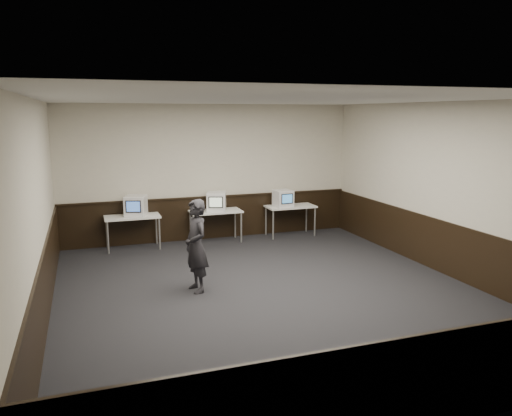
{
  "coord_description": "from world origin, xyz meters",
  "views": [
    {
      "loc": [
        -2.84,
        -7.51,
        2.98
      ],
      "look_at": [
        0.31,
        1.6,
        1.15
      ],
      "focal_mm": 35.0,
      "sensor_mm": 36.0,
      "label": 1
    }
  ],
  "objects": [
    {
      "name": "wainscot_right",
      "position": [
        3.48,
        0.0,
        0.5
      ],
      "size": [
        0.04,
        7.98,
        1.0
      ],
      "primitive_type": "cube",
      "color": "black",
      "rests_on": "right_wall"
    },
    {
      "name": "emac_left",
      "position": [
        -1.81,
        3.62,
        0.97
      ],
      "size": [
        0.57,
        0.58,
        0.44
      ],
      "rotation": [
        0.0,
        0.0,
        -0.32
      ],
      "color": "white",
      "rests_on": "desk_left"
    },
    {
      "name": "person",
      "position": [
        -1.14,
        0.49,
        0.79
      ],
      "size": [
        0.48,
        0.64,
        1.58
      ],
      "primitive_type": "imported",
      "rotation": [
        0.0,
        0.0,
        -1.38
      ],
      "color": "black",
      "rests_on": "ground"
    },
    {
      "name": "front_wall",
      "position": [
        0.0,
        -4.0,
        1.6
      ],
      "size": [
        7.0,
        0.0,
        7.0
      ],
      "primitive_type": "plane",
      "rotation": [
        -1.57,
        0.0,
        0.0
      ],
      "color": "beige",
      "rests_on": "ground"
    },
    {
      "name": "right_wall",
      "position": [
        3.5,
        0.0,
        1.6
      ],
      "size": [
        0.0,
        8.0,
        8.0
      ],
      "primitive_type": "plane",
      "rotation": [
        1.57,
        0.0,
        -1.57
      ],
      "color": "beige",
      "rests_on": "ground"
    },
    {
      "name": "desk_left",
      "position": [
        -1.9,
        3.6,
        0.68
      ],
      "size": [
        1.2,
        0.6,
        0.75
      ],
      "color": "white",
      "rests_on": "ground"
    },
    {
      "name": "emac_right",
      "position": [
        1.68,
        3.56,
        0.95
      ],
      "size": [
        0.44,
        0.47,
        0.41
      ],
      "rotation": [
        0.0,
        0.0,
        0.09
      ],
      "color": "white",
      "rests_on": "desk_right"
    },
    {
      "name": "wainscot_front",
      "position": [
        0.0,
        -3.98,
        0.5
      ],
      "size": [
        6.98,
        0.04,
        1.0
      ],
      "primitive_type": "cube",
      "color": "black",
      "rests_on": "front_wall"
    },
    {
      "name": "wainscot_back",
      "position": [
        0.0,
        3.98,
        0.5
      ],
      "size": [
        6.98,
        0.04,
        1.0
      ],
      "primitive_type": "cube",
      "color": "black",
      "rests_on": "back_wall"
    },
    {
      "name": "emac_center",
      "position": [
        0.02,
        3.58,
        0.97
      ],
      "size": [
        0.56,
        0.57,
        0.44
      ],
      "rotation": [
        0.0,
        0.0,
        -0.32
      ],
      "color": "white",
      "rests_on": "desk_center"
    },
    {
      "name": "wainscot_rail",
      "position": [
        0.0,
        3.96,
        1.02
      ],
      "size": [
        6.98,
        0.06,
        0.04
      ],
      "primitive_type": "cube",
      "color": "black",
      "rests_on": "wainscot_back"
    },
    {
      "name": "desk_center",
      "position": [
        0.0,
        3.6,
        0.68
      ],
      "size": [
        1.2,
        0.6,
        0.75
      ],
      "color": "white",
      "rests_on": "ground"
    },
    {
      "name": "desk_right",
      "position": [
        1.9,
        3.6,
        0.68
      ],
      "size": [
        1.2,
        0.6,
        0.75
      ],
      "color": "white",
      "rests_on": "ground"
    },
    {
      "name": "left_wall",
      "position": [
        -3.5,
        0.0,
        1.6
      ],
      "size": [
        0.0,
        8.0,
        8.0
      ],
      "primitive_type": "plane",
      "rotation": [
        1.57,
        0.0,
        1.57
      ],
      "color": "beige",
      "rests_on": "ground"
    },
    {
      "name": "back_wall",
      "position": [
        0.0,
        4.0,
        1.6
      ],
      "size": [
        7.0,
        0.0,
        7.0
      ],
      "primitive_type": "plane",
      "rotation": [
        1.57,
        0.0,
        0.0
      ],
      "color": "beige",
      "rests_on": "ground"
    },
    {
      "name": "ceiling",
      "position": [
        0.0,
        0.0,
        3.2
      ],
      "size": [
        8.0,
        8.0,
        0.0
      ],
      "primitive_type": "plane",
      "rotation": [
        3.14,
        0.0,
        0.0
      ],
      "color": "white",
      "rests_on": "back_wall"
    },
    {
      "name": "floor",
      "position": [
        0.0,
        0.0,
        0.0
      ],
      "size": [
        8.0,
        8.0,
        0.0
      ],
      "primitive_type": "plane",
      "color": "black",
      "rests_on": "ground"
    },
    {
      "name": "wainscot_left",
      "position": [
        -3.48,
        0.0,
        0.5
      ],
      "size": [
        0.04,
        7.98,
        1.0
      ],
      "primitive_type": "cube",
      "color": "black",
      "rests_on": "left_wall"
    }
  ]
}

